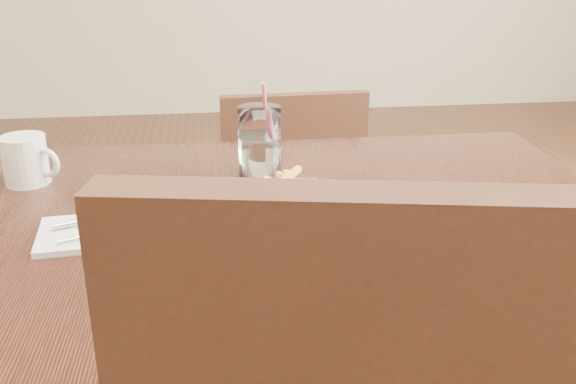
{
  "coord_description": "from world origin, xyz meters",
  "views": [
    {
      "loc": [
        -0.08,
        -0.95,
        1.17
      ],
      "look_at": [
        0.02,
        -0.08,
        0.82
      ],
      "focal_mm": 40.0,
      "sensor_mm": 36.0,
      "label": 1
    }
  ],
  "objects": [
    {
      "name": "table",
      "position": [
        0.0,
        0.0,
        0.67
      ],
      "size": [
        1.2,
        0.8,
        0.75
      ],
      "color": "black",
      "rests_on": "ground"
    },
    {
      "name": "chair_far",
      "position": [
        0.12,
        0.69,
        0.46
      ],
      "size": [
        0.39,
        0.39,
        0.81
      ],
      "color": "#311A10",
      "rests_on": "ground"
    },
    {
      "name": "fries_plate",
      "position": [
        0.02,
        -0.08,
        0.76
      ],
      "size": [
        0.29,
        0.25,
        0.02
      ],
      "color": "white",
      "rests_on": "table"
    },
    {
      "name": "loaded_fries",
      "position": [
        0.02,
        -0.08,
        0.81
      ],
      "size": [
        0.24,
        0.2,
        0.07
      ],
      "color": "gold",
      "rests_on": "fries_plate"
    },
    {
      "name": "napkin",
      "position": [
        -0.25,
        -0.04,
        0.75
      ],
      "size": [
        0.21,
        0.15,
        0.01
      ],
      "primitive_type": "cube",
      "rotation": [
        0.0,
        0.0,
        0.1
      ],
      "color": "silver",
      "rests_on": "table"
    },
    {
      "name": "cutlery",
      "position": [
        -0.26,
        -0.04,
        0.76
      ],
      "size": [
        0.19,
        0.14,
        0.01
      ],
      "color": "silver",
      "rests_on": "napkin"
    },
    {
      "name": "water_glass",
      "position": [
        -0.0,
        0.19,
        0.81
      ],
      "size": [
        0.08,
        0.08,
        0.18
      ],
      "color": "white",
      "rests_on": "table"
    },
    {
      "name": "coffee_mug",
      "position": [
        -0.42,
        0.19,
        0.79
      ],
      "size": [
        0.11,
        0.08,
        0.09
      ],
      "color": "white",
      "rests_on": "table"
    }
  ]
}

